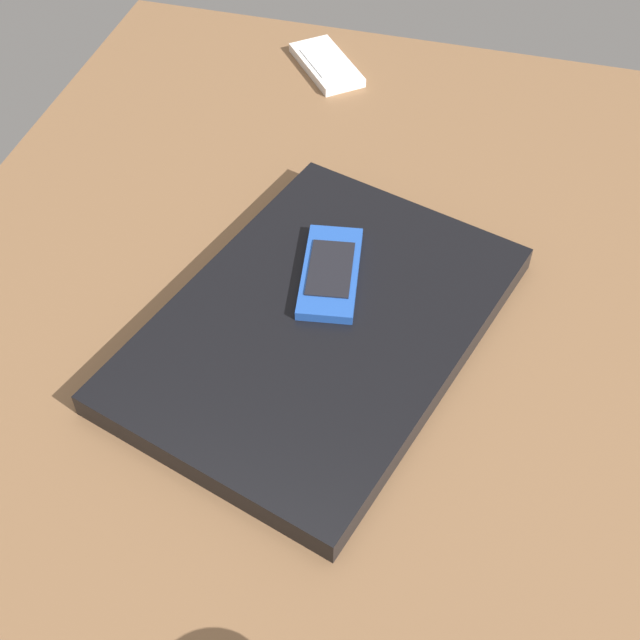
{
  "coord_description": "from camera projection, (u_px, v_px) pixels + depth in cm",
  "views": [
    {
      "loc": [
        -37.03,
        -11.53,
        59.11
      ],
      "look_at": [
        9.65,
        1.25,
        5.0
      ],
      "focal_mm": 48.0,
      "sensor_mm": 36.0,
      "label": 1
    }
  ],
  "objects": [
    {
      "name": "laptop_closed",
      "position": [
        320.0,
        327.0,
        0.73
      ],
      "size": [
        40.37,
        33.16,
        2.32
      ],
      "primitive_type": "cube",
      "rotation": [
        0.0,
        0.0,
        -0.29
      ],
      "color": "black",
      "rests_on": "desk_surface"
    },
    {
      "name": "cell_phone_on_desk",
      "position": [
        326.0,
        65.0,
        1.02
      ],
      "size": [
        11.66,
        10.88,
        1.2
      ],
      "color": "silver",
      "rests_on": "desk_surface"
    },
    {
      "name": "cell_phone_on_laptop",
      "position": [
        330.0,
        272.0,
        0.75
      ],
      "size": [
        11.74,
        6.53,
        1.05
      ],
      "color": "#1E479E",
      "rests_on": "laptop_closed"
    },
    {
      "name": "desk_surface",
      "position": [
        303.0,
        438.0,
        0.69
      ],
      "size": [
        120.0,
        80.0,
        3.0
      ],
      "primitive_type": "cube",
      "color": "brown",
      "rests_on": "ground"
    }
  ]
}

